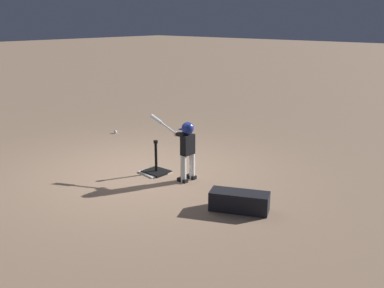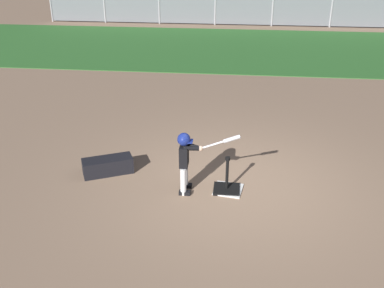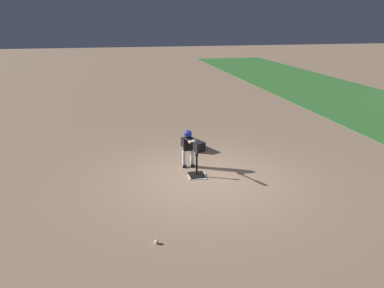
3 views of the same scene
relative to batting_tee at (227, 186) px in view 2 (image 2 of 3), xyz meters
The scene contains 8 objects.
ground_plane 0.29m from the batting_tee, 39.32° to the left, with size 90.00×90.00×0.00m, color #93755B.
grass_outfield_strip 9.47m from the batting_tee, 88.69° to the left, with size 56.00×6.35×0.02m, color #33702D.
home_plate 0.08m from the batting_tee, 19.99° to the left, with size 0.44×0.44×0.02m, color white.
batting_tee is the anchor object (origin of this frame).
batter_child 0.85m from the batting_tee, behind, with size 0.97×0.32×1.03m.
bleachers_left_center 16.71m from the batting_tee, 111.66° to the left, with size 3.60×2.18×1.03m.
bleachers_center 15.93m from the batting_tee, 78.88° to the left, with size 3.66×2.10×0.96m.
equipment_bag 2.08m from the batting_tee, behind, with size 0.84×0.32×0.28m, color black.
Camera 2 is at (-0.12, -6.39, 3.82)m, focal length 42.00 mm.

